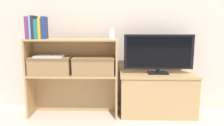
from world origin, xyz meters
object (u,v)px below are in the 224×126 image
(tv_stand, at_px, (157,94))
(book_plum, at_px, (29,28))
(storage_basket_right, at_px, (94,65))
(laptop, at_px, (50,56))
(book_navy, at_px, (45,28))
(tv, at_px, (159,53))
(book_skyblue, at_px, (32,27))
(book_mustard, at_px, (41,29))
(book_charcoal, at_px, (35,27))
(baby_monitor, at_px, (112,34))
(storage_basket_left, at_px, (51,65))
(book_teal, at_px, (38,29))

(tv_stand, xyz_separation_m, book_plum, (-1.39, -0.09, 0.74))
(storage_basket_right, height_order, laptop, laptop)
(book_navy, distance_m, storage_basket_right, 0.65)
(tv, height_order, book_skyblue, book_skyblue)
(book_mustard, bearing_deg, storage_basket_right, 1.42)
(book_plum, relative_size, book_mustard, 1.08)
(tv, distance_m, book_skyblue, 1.38)
(book_skyblue, bearing_deg, book_navy, 0.00)
(book_skyblue, relative_size, storage_basket_right, 0.55)
(book_charcoal, xyz_separation_m, baby_monitor, (0.81, 0.03, -0.06))
(tv, distance_m, book_navy, 1.26)
(book_skyblue, distance_m, storage_basket_left, 0.44)
(baby_monitor, distance_m, laptop, 0.71)
(tv, relative_size, laptop, 2.47)
(storage_basket_right, xyz_separation_m, laptop, (-0.47, -0.00, 0.10))
(baby_monitor, bearing_deg, tv_stand, 7.09)
(book_plum, distance_m, book_teal, 0.09)
(tv, bearing_deg, book_plum, -176.25)
(book_navy, height_order, baby_monitor, book_navy)
(book_navy, height_order, storage_basket_left, book_navy)
(book_skyblue, height_order, book_charcoal, book_skyblue)
(tv_stand, xyz_separation_m, book_navy, (-1.22, -0.09, 0.74))
(book_mustard, bearing_deg, book_teal, 180.00)
(book_charcoal, relative_size, baby_monitor, 1.73)
(book_navy, distance_m, laptop, 0.31)
(tv_stand, xyz_separation_m, book_mustard, (-1.26, -0.09, 0.73))
(book_teal, bearing_deg, laptop, 6.91)
(book_skyblue, xyz_separation_m, book_charcoal, (0.03, 0.00, -0.00))
(book_mustard, bearing_deg, book_navy, 0.00)
(tv_stand, relative_size, book_mustard, 3.94)
(book_teal, xyz_separation_m, storage_basket_left, (0.11, 0.01, -0.38))
(book_mustard, height_order, book_navy, book_navy)
(book_teal, bearing_deg, storage_basket_right, 1.34)
(book_mustard, bearing_deg, storage_basket_left, 10.00)
(book_mustard, bearing_deg, book_plum, -180.00)
(tv_stand, bearing_deg, tv, -90.00)
(tv_stand, xyz_separation_m, storage_basket_left, (-1.18, -0.08, 0.34))
(laptop, bearing_deg, tv, 3.74)
(storage_basket_right, bearing_deg, book_charcoal, -178.73)
(book_teal, relative_size, book_mustard, 0.96)
(book_plum, height_order, book_skyblue, book_skyblue)
(tv, distance_m, laptop, 1.18)
(tv, relative_size, book_skyblue, 3.10)
(book_navy, relative_size, storage_basket_left, 0.52)
(storage_basket_left, bearing_deg, baby_monitor, 1.29)
(tv_stand, distance_m, tv, 0.47)
(book_skyblue, relative_size, book_charcoal, 1.03)
(book_plum, relative_size, book_charcoal, 0.97)
(book_mustard, height_order, storage_basket_right, book_mustard)
(book_mustard, bearing_deg, book_charcoal, 180.00)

